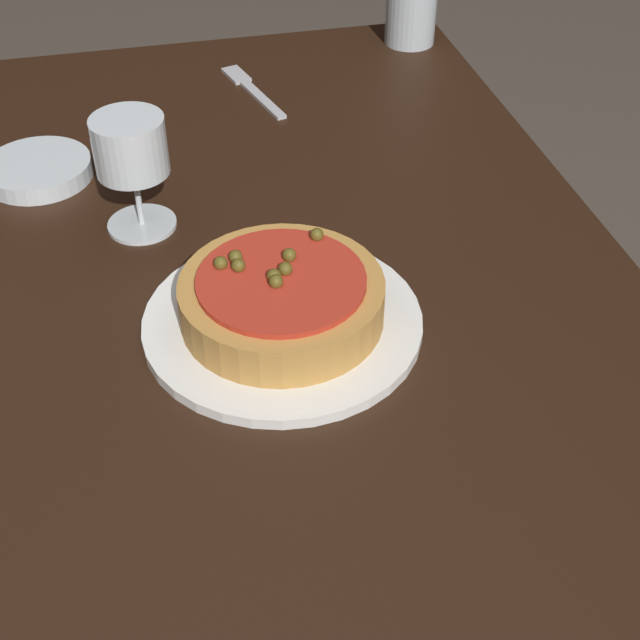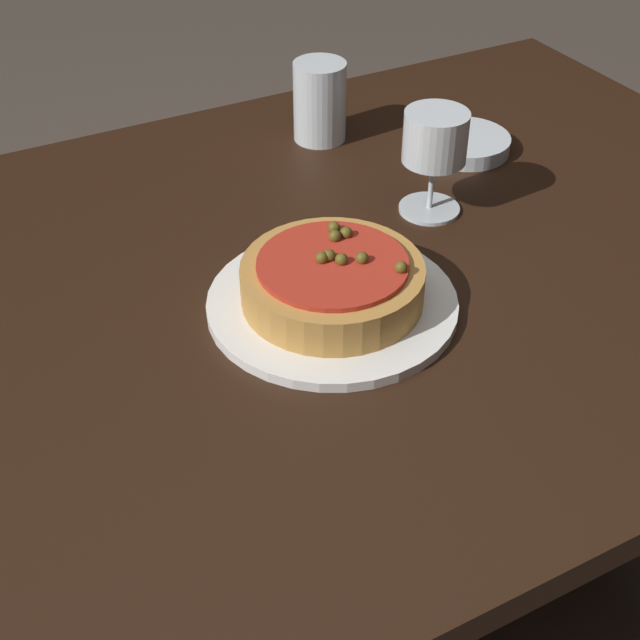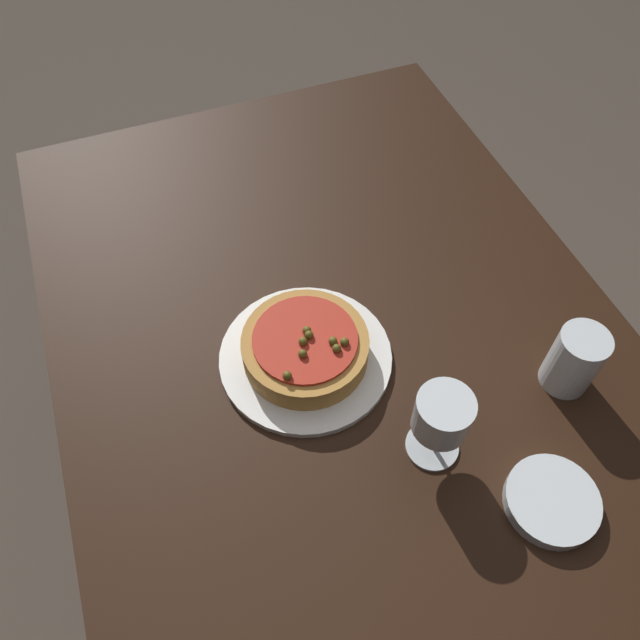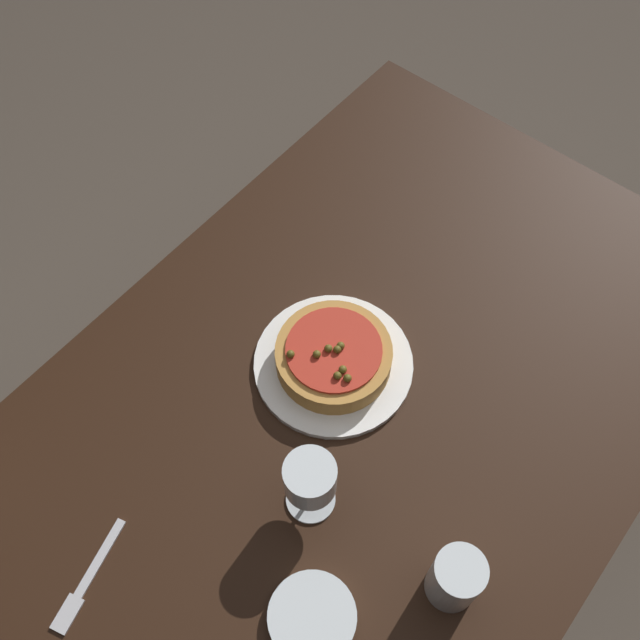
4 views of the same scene
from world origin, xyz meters
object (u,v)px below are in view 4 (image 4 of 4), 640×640
(side_bowl, at_px, (312,617))
(fork, at_px, (86,582))
(dinner_plate, at_px, (333,364))
(water_cup, at_px, (455,578))
(dining_table, at_px, (360,412))
(wine_glass, at_px, (310,480))
(pizza, at_px, (334,356))

(side_bowl, distance_m, fork, 0.34)
(dinner_plate, xyz_separation_m, fork, (0.52, -0.06, -0.00))
(side_bowl, bearing_deg, water_cup, 141.71)
(dinner_plate, distance_m, fork, 0.52)
(dining_table, bearing_deg, fork, -13.97)
(dining_table, height_order, wine_glass, wine_glass)
(water_cup, bearing_deg, wine_glass, -83.10)
(dinner_plate, height_order, pizza, pizza)
(wine_glass, bearing_deg, fork, -29.96)
(wine_glass, bearing_deg, side_bowl, 40.44)
(dining_table, relative_size, side_bowl, 10.71)
(pizza, distance_m, fork, 0.53)
(dining_table, distance_m, water_cup, 0.37)
(pizza, relative_size, fork, 1.13)
(dinner_plate, bearing_deg, wine_glass, 30.33)
(dining_table, distance_m, wine_glass, 0.28)
(fork, bearing_deg, pizza, 158.38)
(dining_table, xyz_separation_m, fork, (0.51, -0.13, 0.09))
(pizza, relative_size, side_bowl, 1.54)
(wine_glass, bearing_deg, water_cup, 96.90)
(dining_table, distance_m, pizza, 0.14)
(wine_glass, bearing_deg, dinner_plate, -149.67)
(dinner_plate, relative_size, wine_glass, 2.05)
(fork, bearing_deg, wine_glass, 134.68)
(wine_glass, xyz_separation_m, fork, (0.31, -0.18, -0.09))
(pizza, height_order, side_bowl, pizza)
(side_bowl, bearing_deg, fork, -59.17)
(dining_table, bearing_deg, dinner_plate, -96.11)
(water_cup, relative_size, side_bowl, 0.88)
(wine_glass, bearing_deg, dining_table, -165.60)
(dinner_plate, height_order, water_cup, water_cup)
(dining_table, distance_m, dinner_plate, 0.12)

